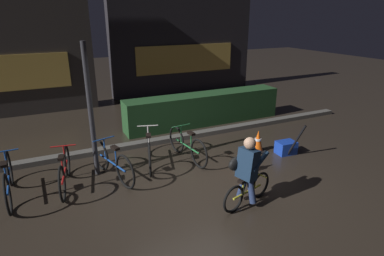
{
  "coord_description": "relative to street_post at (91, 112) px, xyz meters",
  "views": [
    {
      "loc": [
        -2.45,
        -4.95,
        3.11
      ],
      "look_at": [
        0.2,
        0.6,
        0.9
      ],
      "focal_mm": 29.75,
      "sensor_mm": 36.0,
      "label": 1
    }
  ],
  "objects": [
    {
      "name": "traffic_cone_near",
      "position": [
        2.77,
        -1.3,
        -1.07
      ],
      "size": [
        0.36,
        0.36,
        0.54
      ],
      "color": "black",
      "rests_on": "ground"
    },
    {
      "name": "sidewalk_curb",
      "position": [
        1.68,
        1.0,
        -1.27
      ],
      "size": [
        12.0,
        0.24,
        0.12
      ],
      "primitive_type": "cube",
      "color": "#56544F",
      "rests_on": "ground"
    },
    {
      "name": "parked_bike_leftmost",
      "position": [
        -1.55,
        -0.29,
        -0.96
      ],
      "size": [
        0.46,
        1.76,
        0.81
      ],
      "rotation": [
        0.0,
        0.0,
        1.6
      ],
      "color": "black",
      "rests_on": "ground"
    },
    {
      "name": "ground_plane",
      "position": [
        1.68,
        -1.2,
        -1.33
      ],
      "size": [
        40.0,
        40.0,
        0.0
      ],
      "primitive_type": "plane",
      "color": "#2D261E"
    },
    {
      "name": "street_post",
      "position": [
        0.0,
        0.0,
        0.0
      ],
      "size": [
        0.1,
        0.1,
        2.66
      ],
      "primitive_type": "cylinder",
      "color": "#2D2D33",
      "rests_on": "ground"
    },
    {
      "name": "storefront_right",
      "position": [
        4.64,
        6.0,
        0.85
      ],
      "size": [
        5.98,
        0.54,
        4.39
      ],
      "color": "#262328",
      "rests_on": "ground"
    },
    {
      "name": "hedge_row",
      "position": [
        3.48,
        1.9,
        -0.88
      ],
      "size": [
        4.8,
        0.7,
        0.91
      ],
      "primitive_type": "cube",
      "color": "#214723",
      "rests_on": "ground"
    },
    {
      "name": "parked_bike_left_mid",
      "position": [
        -0.62,
        -0.31,
        -0.99
      ],
      "size": [
        0.46,
        1.61,
        0.75
      ],
      "rotation": [
        0.0,
        0.0,
        1.4
      ],
      "color": "black",
      "rests_on": "ground"
    },
    {
      "name": "parked_bike_right_mid",
      "position": [
        1.96,
        -0.19,
        -0.99
      ],
      "size": [
        0.46,
        1.6,
        0.74
      ],
      "rotation": [
        0.0,
        0.0,
        1.68
      ],
      "color": "black",
      "rests_on": "ground"
    },
    {
      "name": "closed_umbrella",
      "position": [
        4.23,
        -1.15,
        -0.93
      ],
      "size": [
        0.28,
        0.32,
        0.8
      ],
      "primitive_type": "cylinder",
      "rotation": [
        0.0,
        0.4,
        5.4
      ],
      "color": "black",
      "rests_on": "ground"
    },
    {
      "name": "traffic_cone_far",
      "position": [
        3.67,
        -0.5,
        -1.08
      ],
      "size": [
        0.36,
        0.36,
        0.53
      ],
      "color": "black",
      "rests_on": "ground"
    },
    {
      "name": "cyclist",
      "position": [
        2.1,
        -2.25,
        -0.7
      ],
      "size": [
        1.16,
        0.5,
        1.25
      ],
      "rotation": [
        0.0,
        0.0,
        0.27
      ],
      "color": "black",
      "rests_on": "ground"
    },
    {
      "name": "parked_bike_center_right",
      "position": [
        1.11,
        -0.06,
        -0.97
      ],
      "size": [
        0.58,
        1.69,
        0.81
      ],
      "rotation": [
        0.0,
        0.0,
        1.28
      ],
      "color": "black",
      "rests_on": "ground"
    },
    {
      "name": "parked_bike_center_left",
      "position": [
        0.26,
        -0.34,
        -0.98
      ],
      "size": [
        0.55,
        1.63,
        0.78
      ],
      "rotation": [
        0.0,
        0.0,
        1.85
      ],
      "color": "black",
      "rests_on": "ground"
    },
    {
      "name": "blue_crate",
      "position": [
        4.19,
        -0.9,
        -1.18
      ],
      "size": [
        0.46,
        0.35,
        0.3
      ],
      "primitive_type": "cube",
      "rotation": [
        0.0,
        0.0,
        -0.07
      ],
      "color": "#193DB7",
      "rests_on": "ground"
    }
  ]
}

